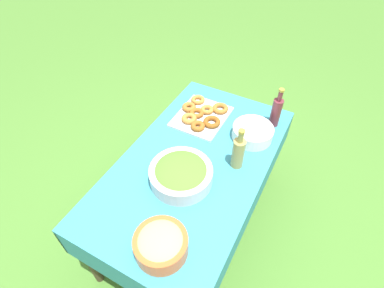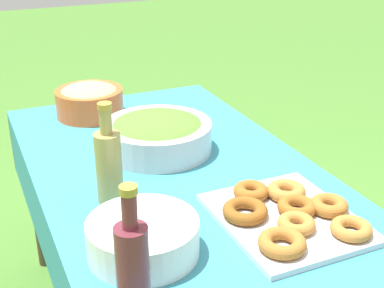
{
  "view_description": "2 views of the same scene",
  "coord_description": "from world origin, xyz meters",
  "views": [
    {
      "loc": [
        -1.03,
        -0.54,
        2.04
      ],
      "look_at": [
        0.07,
        0.05,
        0.75
      ],
      "focal_mm": 28.0,
      "sensor_mm": 36.0,
      "label": 1
    },
    {
      "loc": [
        1.33,
        -0.54,
        1.42
      ],
      "look_at": [
        -0.01,
        0.06,
        0.76
      ],
      "focal_mm": 50.0,
      "sensor_mm": 36.0,
      "label": 2
    }
  ],
  "objects": [
    {
      "name": "pasta_bowl",
      "position": [
        -0.55,
        -0.12,
        0.75
      ],
      "size": [
        0.25,
        0.25,
        0.12
      ],
      "color": "#E05B28",
      "rests_on": "picnic_table"
    },
    {
      "name": "donut_platter",
      "position": [
        0.38,
        0.14,
        0.71
      ],
      "size": [
        0.38,
        0.34,
        0.05
      ],
      "color": "silver",
      "rests_on": "picnic_table"
    },
    {
      "name": "wine_bottle",
      "position": [
        0.54,
        -0.31,
        0.8
      ],
      "size": [
        0.06,
        0.06,
        0.29
      ],
      "color": "maroon",
      "rests_on": "picnic_table"
    },
    {
      "name": "ground_plane",
      "position": [
        0.0,
        0.0,
        0.0
      ],
      "size": [
        14.0,
        14.0,
        0.0
      ],
      "primitive_type": "plane",
      "color": "#477A2D"
    },
    {
      "name": "picnic_table",
      "position": [
        0.0,
        0.0,
        0.6
      ],
      "size": [
        1.45,
        0.82,
        0.69
      ],
      "color": "teal",
      "rests_on": "ground_plane"
    },
    {
      "name": "salad_bowl",
      "position": [
        -0.16,
        0.0,
        0.75
      ],
      "size": [
        0.35,
        0.35,
        0.11
      ],
      "color": "silver",
      "rests_on": "picnic_table"
    },
    {
      "name": "plate_stack",
      "position": [
        0.36,
        -0.23,
        0.73
      ],
      "size": [
        0.26,
        0.26,
        0.08
      ],
      "color": "white",
      "rests_on": "picnic_table"
    },
    {
      "name": "olive_oil_bottle",
      "position": [
        0.09,
        -0.23,
        0.8
      ],
      "size": [
        0.07,
        0.07,
        0.28
      ],
      "color": "#998E4C",
      "rests_on": "picnic_table"
    }
  ]
}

